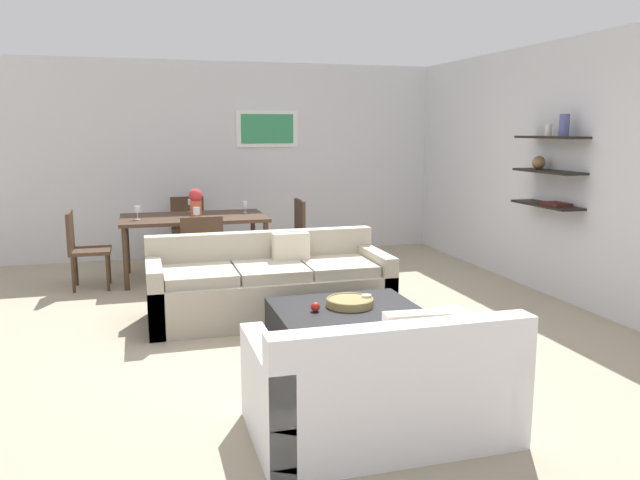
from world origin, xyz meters
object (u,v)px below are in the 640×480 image
object	(u,v)px
dining_chair_head	(188,225)
wine_glass_head	(190,203)
wine_glass_right_far	(245,205)
sofa_beige	(270,287)
dining_chair_right_far	(291,229)
apple_on_coffee_table	(315,307)
coffee_table	(348,332)
dining_chair_foot	(202,250)
decorative_bowl	(350,302)
dining_chair_left_near	(82,245)
dining_table	(194,222)
centerpiece_vase	(196,201)
loveseat_white	(381,387)
wine_glass_left_near	(137,210)
wine_glass_foot	(197,211)
candle_jar	(367,299)

from	to	relation	value
dining_chair_head	wine_glass_head	size ratio (longest dim) A/B	5.40
wine_glass_right_far	wine_glass_head	size ratio (longest dim) A/B	0.88
sofa_beige	dining_chair_right_far	size ratio (longest dim) A/B	2.57
sofa_beige	wine_glass_head	distance (m)	2.43
sofa_beige	dining_chair_head	size ratio (longest dim) A/B	2.57
apple_on_coffee_table	dining_chair_right_far	xyz separation A→B (m)	(0.59, 3.28, 0.09)
apple_on_coffee_table	wine_glass_head	xyz separation A→B (m)	(-0.67, 3.50, 0.45)
coffee_table	wine_glass_head	size ratio (longest dim) A/B	7.03
dining_chair_foot	decorative_bowl	bearing A→B (deg)	-64.77
dining_chair_head	dining_chair_left_near	size ratio (longest dim) A/B	1.00
dining_chair_foot	wine_glass_right_far	size ratio (longest dim) A/B	6.11
dining_table	dining_chair_foot	xyz separation A→B (m)	(0.00, -0.91, -0.18)
dining_table	centerpiece_vase	bearing A→B (deg)	-35.48
loveseat_white	dining_chair_foot	bearing A→B (deg)	101.43
coffee_table	dining_chair_foot	bearing A→B (deg)	113.62
dining_chair_head	wine_glass_right_far	distance (m)	1.07
apple_on_coffee_table	wine_glass_left_near	xyz separation A→B (m)	(-1.31, 2.93, 0.45)
decorative_bowl	apple_on_coffee_table	world-z (taller)	apple_on_coffee_table
dining_chair_head	decorative_bowl	bearing A→B (deg)	-75.89
dining_chair_left_near	wine_glass_foot	world-z (taller)	wine_glass_foot
coffee_table	dining_chair_right_far	size ratio (longest dim) A/B	1.30
wine_glass_left_near	centerpiece_vase	world-z (taller)	centerpiece_vase
loveseat_white	coffee_table	world-z (taller)	loveseat_white
dining_chair_foot	wine_glass_head	size ratio (longest dim) A/B	5.40
dining_chair_foot	wine_glass_left_near	world-z (taller)	wine_glass_left_near
centerpiece_vase	wine_glass_left_near	bearing A→B (deg)	-171.41
sofa_beige	dining_chair_head	bearing A→B (deg)	101.14
apple_on_coffee_table	wine_glass_right_far	world-z (taller)	wine_glass_right_far
dining_table	sofa_beige	bearing A→B (deg)	-73.67
loveseat_white	wine_glass_left_near	distance (m)	4.50
loveseat_white	decorative_bowl	size ratio (longest dim) A/B	3.90
candle_jar	centerpiece_vase	distance (m)	3.17
loveseat_white	dining_chair_head	distance (m)	5.33
dining_chair_foot	wine_glass_foot	bearing A→B (deg)	90.00
dining_chair_foot	centerpiece_vase	world-z (taller)	centerpiece_vase
wine_glass_foot	apple_on_coffee_table	bearing A→B (deg)	-75.68
decorative_bowl	wine_glass_left_near	world-z (taller)	wine_glass_left_near
dining_chair_left_near	decorative_bowl	bearing A→B (deg)	-50.93
coffee_table	decorative_bowl	size ratio (longest dim) A/B	2.98
dining_chair_head	wine_glass_foot	xyz separation A→B (m)	(-0.00, -1.35, 0.36)
dining_chair_left_near	wine_glass_head	distance (m)	1.47
apple_on_coffee_table	wine_glass_right_far	size ratio (longest dim) A/B	0.51
dining_table	coffee_table	bearing A→B (deg)	-72.92
dining_chair_left_near	wine_glass_right_far	size ratio (longest dim) A/B	6.11
decorative_bowl	centerpiece_vase	xyz separation A→B (m)	(-0.95, 2.96, 0.52)
wine_glass_left_near	coffee_table	bearing A→B (deg)	-61.60
decorative_bowl	dining_chair_left_near	bearing A→B (deg)	129.07
dining_chair_left_near	centerpiece_vase	world-z (taller)	centerpiece_vase
candle_jar	apple_on_coffee_table	distance (m)	0.47
candle_jar	wine_glass_left_near	xyz separation A→B (m)	(-1.78, 2.83, 0.45)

